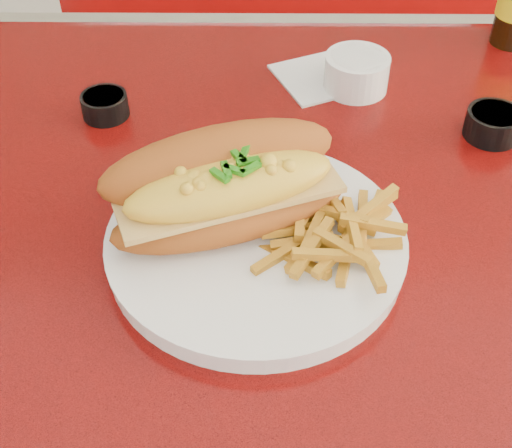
{
  "coord_description": "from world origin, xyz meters",
  "views": [
    {
      "loc": [
        -0.12,
        -0.62,
        1.3
      ],
      "look_at": [
        -0.13,
        -0.1,
        0.81
      ],
      "focal_mm": 50.0,
      "sensor_mm": 36.0,
      "label": 1
    }
  ],
  "objects_px": {
    "booth_bench_far": "(311,121)",
    "sauce_cup_left": "(105,104)",
    "diner_table": "(354,282)",
    "sauce_cup_right": "(493,123)",
    "fork": "(332,220)",
    "dinner_plate": "(256,244)",
    "gravy_ramekin": "(357,72)",
    "mac_hoagie": "(226,186)"
  },
  "relations": [
    {
      "from": "mac_hoagie",
      "to": "diner_table",
      "type": "bearing_deg",
      "value": 5.79
    },
    {
      "from": "mac_hoagie",
      "to": "fork",
      "type": "distance_m",
      "value": 0.12
    },
    {
      "from": "diner_table",
      "to": "gravy_ramekin",
      "type": "height_order",
      "value": "gravy_ramekin"
    },
    {
      "from": "booth_bench_far",
      "to": "sauce_cup_left",
      "type": "bearing_deg",
      "value": -115.66
    },
    {
      "from": "sauce_cup_right",
      "to": "fork",
      "type": "bearing_deg",
      "value": -139.6
    },
    {
      "from": "sauce_cup_right",
      "to": "mac_hoagie",
      "type": "bearing_deg",
      "value": -150.71
    },
    {
      "from": "sauce_cup_left",
      "to": "fork",
      "type": "bearing_deg",
      "value": -38.54
    },
    {
      "from": "booth_bench_far",
      "to": "sauce_cup_left",
      "type": "distance_m",
      "value": 0.89
    },
    {
      "from": "dinner_plate",
      "to": "sauce_cup_right",
      "type": "relative_size",
      "value": 4.63
    },
    {
      "from": "gravy_ramekin",
      "to": "sauce_cup_right",
      "type": "bearing_deg",
      "value": -33.72
    },
    {
      "from": "diner_table",
      "to": "fork",
      "type": "xyz_separation_m",
      "value": [
        -0.05,
        -0.08,
        0.18
      ]
    },
    {
      "from": "diner_table",
      "to": "mac_hoagie",
      "type": "relative_size",
      "value": 4.48
    },
    {
      "from": "diner_table",
      "to": "fork",
      "type": "bearing_deg",
      "value": -121.26
    },
    {
      "from": "diner_table",
      "to": "gravy_ramekin",
      "type": "xyz_separation_m",
      "value": [
        0.01,
        0.21,
        0.19
      ]
    },
    {
      "from": "dinner_plate",
      "to": "diner_table",
      "type": "bearing_deg",
      "value": 39.06
    },
    {
      "from": "dinner_plate",
      "to": "fork",
      "type": "height_order",
      "value": "same"
    },
    {
      "from": "booth_bench_far",
      "to": "fork",
      "type": "relative_size",
      "value": 7.65
    },
    {
      "from": "fork",
      "to": "sauce_cup_left",
      "type": "xyz_separation_m",
      "value": [
        -0.27,
        0.22,
        -0.01
      ]
    },
    {
      "from": "gravy_ramekin",
      "to": "sauce_cup_right",
      "type": "relative_size",
      "value": 1.17
    },
    {
      "from": "fork",
      "to": "dinner_plate",
      "type": "bearing_deg",
      "value": 121.54
    },
    {
      "from": "mac_hoagie",
      "to": "sauce_cup_left",
      "type": "distance_m",
      "value": 0.28
    },
    {
      "from": "diner_table",
      "to": "mac_hoagie",
      "type": "bearing_deg",
      "value": -153.7
    },
    {
      "from": "booth_bench_far",
      "to": "dinner_plate",
      "type": "relative_size",
      "value": 3.07
    },
    {
      "from": "dinner_plate",
      "to": "sauce_cup_left",
      "type": "height_order",
      "value": "sauce_cup_left"
    },
    {
      "from": "dinner_plate",
      "to": "sauce_cup_left",
      "type": "bearing_deg",
      "value": 128.58
    },
    {
      "from": "mac_hoagie",
      "to": "gravy_ramekin",
      "type": "bearing_deg",
      "value": 40.0
    },
    {
      "from": "booth_bench_far",
      "to": "gravy_ramekin",
      "type": "bearing_deg",
      "value": -89.51
    },
    {
      "from": "booth_bench_far",
      "to": "sauce_cup_right",
      "type": "distance_m",
      "value": 0.88
    },
    {
      "from": "diner_table",
      "to": "booth_bench_far",
      "type": "xyz_separation_m",
      "value": [
        0.0,
        0.81,
        -0.32
      ]
    },
    {
      "from": "booth_bench_far",
      "to": "dinner_plate",
      "type": "xyz_separation_m",
      "value": [
        -0.13,
        -0.91,
        0.5
      ]
    },
    {
      "from": "booth_bench_far",
      "to": "mac_hoagie",
      "type": "height_order",
      "value": "same"
    },
    {
      "from": "booth_bench_far",
      "to": "diner_table",
      "type": "bearing_deg",
      "value": -90.0
    },
    {
      "from": "fork",
      "to": "sauce_cup_left",
      "type": "relative_size",
      "value": 2.16
    },
    {
      "from": "dinner_plate",
      "to": "fork",
      "type": "xyz_separation_m",
      "value": [
        0.08,
        0.03,
        0.01
      ]
    },
    {
      "from": "diner_table",
      "to": "booth_bench_far",
      "type": "distance_m",
      "value": 0.87
    },
    {
      "from": "fork",
      "to": "sauce_cup_left",
      "type": "height_order",
      "value": "sauce_cup_left"
    },
    {
      "from": "dinner_plate",
      "to": "sauce_cup_right",
      "type": "distance_m",
      "value": 0.35
    },
    {
      "from": "diner_table",
      "to": "gravy_ramekin",
      "type": "bearing_deg",
      "value": 88.59
    },
    {
      "from": "sauce_cup_right",
      "to": "gravy_ramekin",
      "type": "bearing_deg",
      "value": 146.28
    },
    {
      "from": "gravy_ramekin",
      "to": "dinner_plate",
      "type": "bearing_deg",
      "value": -112.92
    },
    {
      "from": "sauce_cup_right",
      "to": "sauce_cup_left",
      "type": "bearing_deg",
      "value": 175.31
    },
    {
      "from": "mac_hoagie",
      "to": "fork",
      "type": "bearing_deg",
      "value": -20.24
    }
  ]
}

